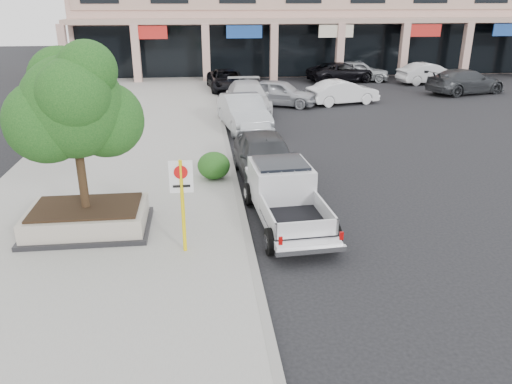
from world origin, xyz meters
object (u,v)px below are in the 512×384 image
(lot_car_b, at_px, (343,92))
(lot_car_c, at_px, (466,81))
(lot_car_d, at_px, (342,72))
(lot_car_e, at_px, (359,71))
(curb_car_d, at_px, (227,81))
(curb_car_a, at_px, (265,157))
(no_parking_sign, at_px, (182,194))
(planter_tree, at_px, (80,106))
(pickup_truck, at_px, (288,198))
(lot_car_a, at_px, (279,93))
(planter, at_px, (88,219))
(curb_car_c, at_px, (248,97))
(curb_car_b, at_px, (243,112))
(lot_car_f, at_px, (429,73))

(lot_car_b, bearing_deg, lot_car_c, -88.33)
(lot_car_c, distance_m, lot_car_d, 8.77)
(lot_car_b, bearing_deg, lot_car_e, -36.77)
(curb_car_d, height_order, lot_car_b, curb_car_d)
(curb_car_a, bearing_deg, no_parking_sign, -119.39)
(planter_tree, xyz_separation_m, lot_car_e, (14.94, 24.57, -2.65))
(planter_tree, relative_size, lot_car_c, 0.74)
(planter_tree, height_order, lot_car_c, planter_tree)
(pickup_truck, bearing_deg, lot_car_e, 64.83)
(no_parking_sign, xyz_separation_m, lot_car_a, (5.13, 17.77, -0.88))
(planter, height_order, curb_car_a, curb_car_a)
(pickup_truck, height_order, curb_car_c, curb_car_c)
(lot_car_c, bearing_deg, curb_car_d, 64.78)
(curb_car_c, bearing_deg, curb_car_b, -98.09)
(planter, height_order, lot_car_d, lot_car_d)
(curb_car_d, xyz_separation_m, lot_car_a, (2.73, -5.12, 0.04))
(planter, relative_size, lot_car_f, 0.71)
(no_parking_sign, xyz_separation_m, lot_car_d, (11.14, 25.88, -0.91))
(lot_car_d, bearing_deg, lot_car_c, -142.28)
(curb_car_d, xyz_separation_m, lot_car_c, (15.47, -2.62, 0.08))
(lot_car_b, relative_size, lot_car_f, 0.94)
(planter_tree, bearing_deg, planter, -131.03)
(lot_car_f, bearing_deg, planter, 131.24)
(lot_car_d, bearing_deg, pickup_truck, 148.65)
(no_parking_sign, bearing_deg, lot_car_b, 63.34)
(no_parking_sign, distance_m, lot_car_b, 19.97)
(curb_car_a, xyz_separation_m, lot_car_a, (2.46, 12.48, -0.05))
(curb_car_b, bearing_deg, no_parking_sign, -109.32)
(no_parking_sign, height_order, curb_car_c, no_parking_sign)
(curb_car_d, bearing_deg, planter, -107.03)
(planter, xyz_separation_m, lot_car_a, (7.69, 16.31, 0.28))
(curb_car_d, bearing_deg, lot_car_d, 14.90)
(curb_car_a, height_order, lot_car_b, curb_car_a)
(curb_car_c, height_order, lot_car_d, curb_car_c)
(planter, distance_m, curb_car_a, 6.49)
(lot_car_d, xyz_separation_m, lot_car_f, (6.07, -1.49, 0.02))
(curb_car_a, distance_m, lot_car_e, 23.09)
(curb_car_b, xyz_separation_m, lot_car_a, (2.58, 5.40, -0.06))
(lot_car_a, relative_size, lot_car_e, 0.99)
(planter_tree, distance_m, curb_car_b, 12.13)
(planter, bearing_deg, lot_car_c, 42.64)
(lot_car_a, height_order, lot_car_d, lot_car_a)
(curb_car_b, height_order, curb_car_d, curb_car_b)
(planter, height_order, lot_car_c, lot_car_c)
(curb_car_c, xyz_separation_m, curb_car_d, (-0.75, 6.51, -0.09))
(planter, bearing_deg, planter_tree, 48.97)
(curb_car_a, relative_size, lot_car_e, 1.06)
(curb_car_a, bearing_deg, pickup_truck, -90.86)
(lot_car_a, bearing_deg, planter, 179.35)
(curb_car_a, xyz_separation_m, lot_car_b, (6.28, 12.54, -0.11))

